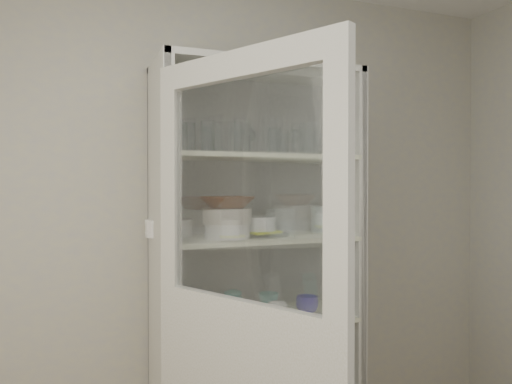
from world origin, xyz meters
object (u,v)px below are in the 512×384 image
object	(u,v)px
plate_stack_back	(169,228)
glass_platter	(260,234)
cupboard_door	(242,363)
tin_box	(306,382)
mug_teal	(269,302)
yellow_trivet	(260,232)
cream_bowl	(227,216)
white_ramekin	(260,224)
plate_stack_front	(227,231)
grey_bowl_stack	(325,219)
mug_blue	(307,305)
goblet_1	(249,142)
goblet_2	(245,139)
goblet_3	(294,142)
pantry_cabinet	(252,297)
measuring_cups	(238,320)
white_canister	(185,307)
mug_white	(278,312)
terracotta_bowl	(227,202)
goblet_0	(180,138)
teal_jar	(233,304)

from	to	relation	value
plate_stack_back	glass_platter	bearing A→B (deg)	-19.83
cupboard_door	tin_box	distance (m)	0.91
cupboard_door	mug_teal	distance (m)	0.77
glass_platter	yellow_trivet	size ratio (longest dim) A/B	1.82
cream_bowl	white_ramekin	bearing A→B (deg)	9.84
plate_stack_front	grey_bowl_stack	world-z (taller)	grey_bowl_stack
white_ramekin	mug_blue	distance (m)	0.49
plate_stack_front	goblet_1	bearing A→B (deg)	40.75
goblet_2	yellow_trivet	size ratio (longest dim) A/B	1.19
plate_stack_front	yellow_trivet	world-z (taller)	plate_stack_front
goblet_3	white_ramekin	world-z (taller)	goblet_3
pantry_cabinet	glass_platter	size ratio (longest dim) A/B	7.31
measuring_cups	tin_box	size ratio (longest dim) A/B	0.42
cream_bowl	grey_bowl_stack	world-z (taller)	cream_bowl
goblet_1	yellow_trivet	world-z (taller)	goblet_1
goblet_2	white_canister	xyz separation A→B (m)	(-0.34, -0.10, -0.82)
goblet_1	mug_white	bearing A→B (deg)	-72.59
grey_bowl_stack	cream_bowl	bearing A→B (deg)	-171.14
glass_platter	yellow_trivet	distance (m)	0.01
plate_stack_front	cream_bowl	size ratio (longest dim) A/B	0.92
plate_stack_front	terracotta_bowl	xyz separation A→B (m)	(0.00, 0.00, 0.14)
goblet_3	glass_platter	bearing A→B (deg)	-154.18
mug_blue	measuring_cups	size ratio (longest dim) A/B	1.24
goblet_0	goblet_1	distance (m)	0.36
tin_box	pantry_cabinet	bearing A→B (deg)	162.29
cupboard_door	goblet_2	world-z (taller)	cupboard_door
measuring_cups	white_canister	distance (m)	0.26
goblet_3	mug_blue	xyz separation A→B (m)	(0.00, -0.15, -0.84)
yellow_trivet	mug_teal	distance (m)	0.39
pantry_cabinet	teal_jar	distance (m)	0.11
goblet_2	tin_box	size ratio (longest dim) A/B	0.87
yellow_trivet	white_ramekin	size ratio (longest dim) A/B	1.00
plate_stack_back	yellow_trivet	xyz separation A→B (m)	(0.42, -0.15, -0.02)
goblet_0	white_ramekin	world-z (taller)	goblet_0
cream_bowl	mug_white	distance (m)	0.52
white_canister	goblet_3	bearing A→B (deg)	6.51
terracotta_bowl	white_ramekin	xyz separation A→B (m)	(0.18, 0.03, -0.11)
plate_stack_back	cream_bowl	xyz separation A→B (m)	(0.24, -0.18, 0.06)
goblet_0	mug_teal	world-z (taller)	goblet_0
goblet_3	goblet_0	bearing A→B (deg)	179.64
terracotta_bowl	mug_blue	size ratio (longest dim) A/B	2.09
white_ramekin	white_canister	size ratio (longest dim) A/B	1.14
cream_bowl	yellow_trivet	size ratio (longest dim) A/B	1.47
grey_bowl_stack	goblet_2	bearing A→B (deg)	168.02
cupboard_door	tin_box	world-z (taller)	cupboard_door
cream_bowl	measuring_cups	bearing A→B (deg)	-47.04
goblet_1	glass_platter	xyz separation A→B (m)	(0.01, -0.11, -0.47)
goblet_0	mug_white	size ratio (longest dim) A/B	1.76
goblet_0	goblet_1	bearing A→B (deg)	-1.54
glass_platter	tin_box	xyz separation A→B (m)	(0.26, 0.01, -0.78)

